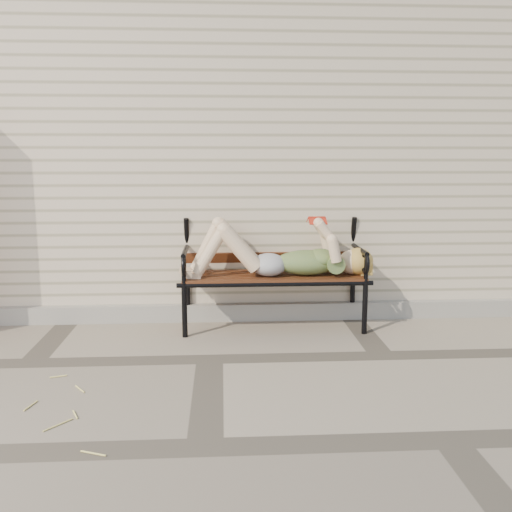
{
  "coord_description": "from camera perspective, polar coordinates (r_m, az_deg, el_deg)",
  "views": [
    {
      "loc": [
        0.1,
        -3.89,
        1.43
      ],
      "look_at": [
        0.37,
        0.6,
        0.64
      ],
      "focal_mm": 40.0,
      "sensor_mm": 36.0,
      "label": 1
    }
  ],
  "objects": [
    {
      "name": "house_roof",
      "position": [
        7.1,
        -4.52,
        23.96
      ],
      "size": [
        8.3,
        4.3,
        0.3
      ],
      "primitive_type": "cube",
      "color": "#40342E",
      "rests_on": "house_wall"
    },
    {
      "name": "reading_woman",
      "position": [
        4.7,
        1.94,
        0.22
      ],
      "size": [
        1.56,
        0.35,
        0.49
      ],
      "color": "#0A3346",
      "rests_on": "ground"
    },
    {
      "name": "ground",
      "position": [
        4.15,
        -4.64,
        -10.25
      ],
      "size": [
        80.0,
        80.0,
        0.0
      ],
      "primitive_type": "plane",
      "color": "gray",
      "rests_on": "ground"
    },
    {
      "name": "garden_bench",
      "position": [
        4.83,
        1.63,
        0.06
      ],
      "size": [
        1.65,
        0.66,
        1.07
      ],
      "color": "black",
      "rests_on": "ground"
    },
    {
      "name": "house_wall",
      "position": [
        6.89,
        -4.33,
        10.53
      ],
      "size": [
        8.0,
        4.0,
        3.0
      ],
      "primitive_type": "cube",
      "color": "beige",
      "rests_on": "ground"
    },
    {
      "name": "foundation_strip",
      "position": [
        5.05,
        -4.44,
        -5.64
      ],
      "size": [
        8.0,
        0.1,
        0.15
      ],
      "primitive_type": "cube",
      "color": "gray",
      "rests_on": "ground"
    }
  ]
}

